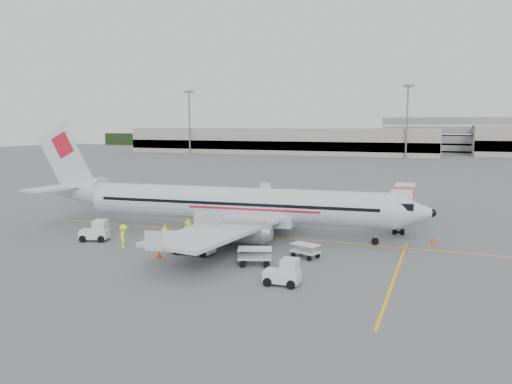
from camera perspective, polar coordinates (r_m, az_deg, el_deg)
ground at (r=46.50m, az=-0.88°, el=-4.95°), size 360.00×360.00×0.00m
stripe_lead at (r=46.50m, az=-0.88°, el=-4.95°), size 44.00×0.20×0.01m
stripe_cross at (r=35.71m, az=15.63°, el=-9.14°), size 0.20×20.00×0.01m
terminal_west at (r=181.36m, az=2.68°, el=5.86°), size 110.00×22.00×9.00m
parking_garage at (r=202.30m, az=23.39°, el=6.14°), size 62.00×24.00×14.00m
treeline at (r=217.89m, az=16.57°, el=5.46°), size 300.00×3.00×6.00m
mast_west at (r=182.18m, az=-7.61°, el=7.86°), size 3.20×1.20×22.00m
mast_center at (r=160.56m, az=16.86°, el=7.63°), size 3.20×1.20×22.00m
aircraft at (r=45.31m, az=-2.29°, el=1.23°), size 39.26×32.00×10.17m
jet_bridge at (r=53.40m, az=16.41°, el=-1.55°), size 3.04×14.49×3.79m
belt_loader at (r=39.92m, az=-7.20°, el=-5.35°), size 4.48×1.74×2.41m
tug_fore at (r=32.25m, az=2.98°, el=-9.07°), size 2.30×1.36×1.75m
tug_mid at (r=42.17m, az=-7.24°, el=-5.02°), size 2.66×1.83×1.89m
tug_aft at (r=46.35m, az=-17.98°, el=-4.20°), size 2.72×2.06×1.86m
cart_loaded_a at (r=43.33m, az=-4.90°, el=-5.13°), size 2.49×1.82×1.17m
cart_loaded_b at (r=43.04m, az=-9.47°, el=-5.28°), size 2.55×1.92×1.18m
cart_empty_a at (r=36.61m, az=-0.13°, el=-7.40°), size 2.80×2.18×1.29m
cart_empty_b at (r=38.79m, az=5.67°, el=-6.71°), size 2.43×1.93×1.11m
cone_nose at (r=45.78m, az=19.55°, el=-5.21°), size 0.37×0.37×0.61m
cone_port at (r=54.38m, az=2.77°, el=-2.81°), size 0.35×0.35×0.57m
cone_stbd at (r=39.50m, az=-11.03°, el=-6.92°), size 0.37×0.37×0.61m
crew_a at (r=46.04m, az=-7.69°, el=-4.11°), size 0.70×0.59×1.64m
crew_b at (r=43.73m, az=-7.84°, el=-4.54°), size 1.14×1.03×1.93m
crew_c at (r=43.21m, az=-14.89°, el=-4.89°), size 1.28×1.42×1.91m
crew_d at (r=44.22m, az=-10.36°, el=-4.69°), size 0.99×0.83×1.58m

